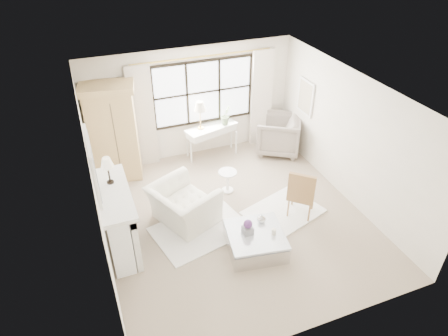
{
  "coord_description": "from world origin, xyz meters",
  "views": [
    {
      "loc": [
        -2.43,
        -5.68,
        5.3
      ],
      "look_at": [
        -0.15,
        0.2,
        1.12
      ],
      "focal_mm": 32.0,
      "sensor_mm": 36.0,
      "label": 1
    }
  ],
  "objects": [
    {
      "name": "french_chair",
      "position": [
        1.28,
        -0.37,
        0.31
      ],
      "size": [
        0.68,
        0.68,
        1.08
      ],
      "rotation": [
        0.0,
        0.0,
        2.4
      ],
      "color": "#AF7F49",
      "rests_on": "floor"
    },
    {
      "name": "orchid_plant",
      "position": [
        0.76,
        2.46,
        1.04
      ],
      "size": [
        0.34,
        0.33,
        0.47
      ],
      "primitive_type": "imported",
      "rotation": [
        0.0,
        0.0,
        0.71
      ],
      "color": "#617850",
      "rests_on": "console_table"
    },
    {
      "name": "coffee_table",
      "position": [
        0.02,
        -0.93,
        0.18
      ],
      "size": [
        1.15,
        1.15,
        0.38
      ],
      "rotation": [
        0.0,
        0.0,
        -0.16
      ],
      "color": "silver",
      "rests_on": "floor"
    },
    {
      "name": "mirror_frame",
      "position": [
        -2.47,
        0.0,
        1.84
      ],
      "size": [
        0.05,
        1.15,
        0.95
      ],
      "primitive_type": "cube",
      "color": "white",
      "rests_on": "wall_left"
    },
    {
      "name": "rug_left",
      "position": [
        -0.76,
        -0.11,
        0.02
      ],
      "size": [
        1.97,
        1.59,
        0.03
      ],
      "primitive_type": "cube",
      "rotation": [
        0.0,
        0.0,
        0.23
      ],
      "color": "white",
      "rests_on": "floor"
    },
    {
      "name": "wall_back",
      "position": [
        0.0,
        2.75,
        1.35
      ],
      "size": [
        5.0,
        0.0,
        5.0
      ],
      "primitive_type": "plane",
      "rotation": [
        1.57,
        0.0,
        0.0
      ],
      "color": "white",
      "rests_on": "ground"
    },
    {
      "name": "side_table",
      "position": [
        0.2,
        0.9,
        0.33
      ],
      "size": [
        0.4,
        0.4,
        0.51
      ],
      "color": "white",
      "rests_on": "floor"
    },
    {
      "name": "curtain_right",
      "position": [
        1.8,
        2.65,
        1.24
      ],
      "size": [
        0.55,
        0.1,
        2.47
      ],
      "primitive_type": "cube",
      "color": "white",
      "rests_on": "ground"
    },
    {
      "name": "wingback_chair",
      "position": [
        2.03,
        2.05,
        0.47
      ],
      "size": [
        1.42,
        1.41,
        0.95
      ],
      "primitive_type": "imported",
      "rotation": [
        0.0,
        0.0,
        -2.13
      ],
      "color": "gray",
      "rests_on": "floor"
    },
    {
      "name": "wall_left",
      "position": [
        -2.5,
        0.0,
        1.35
      ],
      "size": [
        0.0,
        5.5,
        5.5
      ],
      "primitive_type": "plane",
      "rotation": [
        1.57,
        0.0,
        1.57
      ],
      "color": "white",
      "rests_on": "ground"
    },
    {
      "name": "planter_flowers",
      "position": [
        -0.12,
        -0.88,
        0.59
      ],
      "size": [
        0.16,
        0.16,
        0.16
      ],
      "primitive_type": "sphere",
      "color": "#562A6A",
      "rests_on": "planter_box"
    },
    {
      "name": "wall_right",
      "position": [
        2.5,
        0.0,
        1.35
      ],
      "size": [
        0.0,
        5.5,
        5.5
      ],
      "primitive_type": "plane",
      "rotation": [
        1.57,
        0.0,
        -1.57
      ],
      "color": "silver",
      "rests_on": "ground"
    },
    {
      "name": "floor",
      "position": [
        0.0,
        0.0,
        0.0
      ],
      "size": [
        5.5,
        5.5,
        0.0
      ],
      "primitive_type": "plane",
      "color": "tan",
      "rests_on": "ground"
    },
    {
      "name": "art_canvas",
      "position": [
        2.45,
        1.7,
        1.55
      ],
      "size": [
        0.01,
        0.52,
        0.72
      ],
      "primitive_type": "cube",
      "color": "#BBAE91",
      "rests_on": "wall_right"
    },
    {
      "name": "window_pane",
      "position": [
        0.3,
        2.73,
        1.6
      ],
      "size": [
        2.4,
        0.02,
        1.5
      ],
      "primitive_type": "cube",
      "color": "silver",
      "rests_on": "wall_back"
    },
    {
      "name": "console_table",
      "position": [
        0.39,
        2.46,
        0.4
      ],
      "size": [
        1.37,
        0.77,
        0.8
      ],
      "rotation": [
        0.0,
        0.0,
        0.26
      ],
      "color": "white",
      "rests_on": "floor"
    },
    {
      "name": "console_lamp",
      "position": [
        0.12,
        2.47,
        1.36
      ],
      "size": [
        0.28,
        0.28,
        0.69
      ],
      "color": "#B58A3F",
      "rests_on": "console_table"
    },
    {
      "name": "wall_front",
      "position": [
        0.0,
        -2.75,
        1.35
      ],
      "size": [
        5.0,
        0.0,
        5.0
      ],
      "primitive_type": "plane",
      "rotation": [
        -1.57,
        0.0,
        0.0
      ],
      "color": "beige",
      "rests_on": "ground"
    },
    {
      "name": "window_frame",
      "position": [
        0.3,
        2.72,
        1.6
      ],
      "size": [
        2.5,
        0.04,
        1.5
      ],
      "primitive_type": null,
      "color": "black",
      "rests_on": "wall_back"
    },
    {
      "name": "pillar_candle",
      "position": [
        0.3,
        -1.08,
        0.44
      ],
      "size": [
        0.08,
        0.08,
        0.12
      ],
      "primitive_type": "cylinder",
      "color": "silver",
      "rests_on": "coffee_table"
    },
    {
      "name": "curtain_left",
      "position": [
        -1.2,
        2.65,
        1.24
      ],
      "size": [
        0.55,
        0.1,
        2.47
      ],
      "primitive_type": "cube",
      "color": "beige",
      "rests_on": "ground"
    },
    {
      "name": "armoire",
      "position": [
        -1.91,
        2.36,
        1.14
      ],
      "size": [
        1.23,
        0.89,
        2.24
      ],
      "rotation": [
        0.0,
        0.0,
        -0.18
      ],
      "color": "tan",
      "rests_on": "floor"
    },
    {
      "name": "club_armchair",
      "position": [
        -0.97,
        0.29,
        0.39
      ],
      "size": [
        1.45,
        1.53,
        0.78
      ],
      "primitive_type": "imported",
      "rotation": [
        0.0,
        0.0,
        1.99
      ],
      "color": "white",
      "rests_on": "floor"
    },
    {
      "name": "art_frame",
      "position": [
        2.47,
        1.7,
        1.55
      ],
      "size": [
        0.04,
        0.62,
        0.82
      ],
      "primitive_type": "cube",
      "color": "silver",
      "rests_on": "wall_right"
    },
    {
      "name": "mirror_glass",
      "position": [
        -2.44,
        0.0,
        1.84
      ],
      "size": [
        0.02,
        1.0,
        0.8
      ],
      "primitive_type": "cube",
      "color": "silver",
      "rests_on": "wall_left"
    },
    {
      "name": "fireplace",
      "position": [
        -2.27,
        0.0,
        0.65
      ],
      "size": [
        0.58,
        1.66,
        1.26
      ],
      "color": "white",
      "rests_on": "ground"
    },
    {
      "name": "planter_box",
      "position": [
        -0.12,
        -0.88,
        0.45
      ],
      "size": [
        0.18,
        0.18,
        0.13
      ],
      "primitive_type": "cube",
      "rotation": [
        0.0,
        0.0,
        -0.0
      ],
      "color": "slate",
      "rests_on": "coffee_table"
    },
    {
      "name": "curtain_rod",
      "position": [
        0.3,
        2.67,
        2.47
      ],
      "size": [
        3.3,
        0.04,
        0.04
      ],
      "primitive_type": "cylinder",
      "rotation": [
        0.0,
        1.57,
        0.0
      ],
      "color": "#B6953F",
      "rests_on": "wall_back"
    },
    {
      "name": "ceiling",
      "position": [
        0.0,
        0.0,
        2.7
      ],
      "size": [
        5.5,
        5.5,
        0.0
      ],
      "primitive_type": "plane",
      "rotation": [
        3.14,
        0.0,
        0.0
      ],
      "color": "silver",
      "rests_on": "ground"
    },
    {
      "name": "rug_right",
      "position": [
        1.0,
        -0.2,
        0.01
      ],
      "size": [
        1.74,
        1.5,
        0.03
      ],
      "primitive_type": "cube",
      "rotation": [
        0.0,
        0.0,
        0.31
      ],
      "color": "white",
      "rests_on": "floor"
    },
    {
      "name": "mantel_lamp",
      "position": [
        -2.24,
        0.28,
        1.65
      ],
      "size": [
        0.22,
        0.22,
        0.51
      ],
      "color": "black",
      "rests_on": "fireplace"
    },
    {
      "name": "coffee_vase",
      "position": [
        0.24,
        -0.7,
        0.46
      ],
      "size": [
        0.17,
        0.17,
        0.17
      ],
      "primitive_type": "imported",
      "rotation": [
        0.0,
        0.0,
        -0.06
      ],
      "color": "silver",
      "rests_on": "coffee_table"
    }
  ]
}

